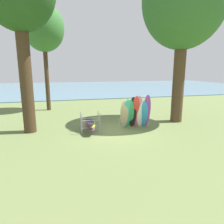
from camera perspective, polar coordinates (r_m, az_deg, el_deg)
name	(u,v)px	position (r m, az deg, el deg)	size (l,w,h in m)	color
ground_plane	(118,131)	(12.69, 1.70, -5.39)	(80.00, 80.00, 0.00)	olive
lake_water	(77,88)	(43.44, -9.91, 6.90)	(80.00, 36.00, 0.10)	slate
tree_foreground_right	(184,1)	(15.93, 19.85, 27.54)	(5.60, 5.60, 11.56)	#4C3823
tree_mid_behind	(44,29)	(20.08, -18.93, 21.59)	(3.60, 3.60, 9.49)	#42301E
leaning_board_pile	(136,113)	(13.11, 6.74, -0.24)	(2.13, 1.11, 2.26)	#C6B289
board_storage_rack	(90,123)	(12.40, -6.32, -3.23)	(1.15, 2.13, 1.25)	#9EA0A5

